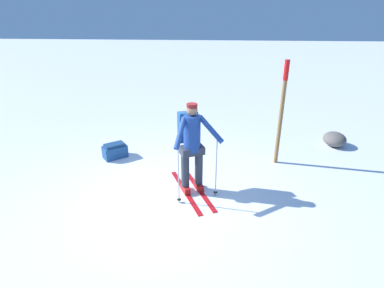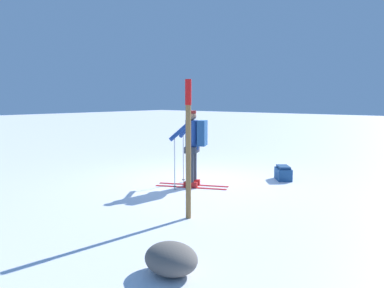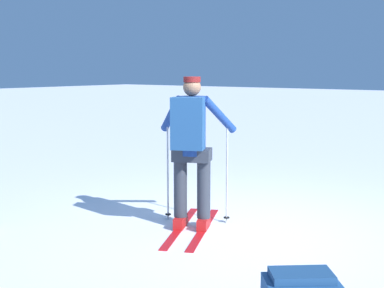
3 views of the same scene
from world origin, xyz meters
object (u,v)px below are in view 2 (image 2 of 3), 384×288
(trail_marker, at_px, (188,139))
(skier, at_px, (193,144))
(rock_boulder, at_px, (171,259))
(dropped_backpack, at_px, (283,173))

(trail_marker, bearing_deg, skier, -52.85)
(trail_marker, relative_size, rock_boulder, 3.54)
(skier, xyz_separation_m, rock_boulder, (-2.48, 3.44, -0.80))
(dropped_backpack, relative_size, trail_marker, 0.27)
(rock_boulder, bearing_deg, dropped_backpack, -77.10)
(rock_boulder, bearing_deg, trail_marker, -55.62)
(skier, relative_size, dropped_backpack, 2.78)
(dropped_backpack, height_order, trail_marker, trail_marker)
(skier, xyz_separation_m, dropped_backpack, (-1.25, -1.93, -0.81))
(skier, height_order, dropped_backpack, skier)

